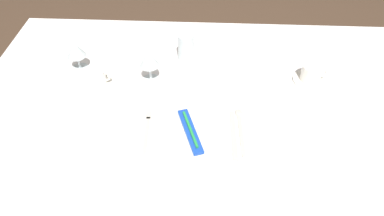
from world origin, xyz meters
name	(u,v)px	position (x,y,z in m)	size (l,w,h in m)	color
ground_plane	(199,198)	(0.00, 0.00, 0.00)	(6.00, 6.00, 0.00)	#4C3828
dining_table	(201,110)	(0.00, 0.00, 0.66)	(1.80, 1.11, 0.74)	white
dinner_plate	(190,134)	(-0.03, -0.21, 0.75)	(0.24, 0.24, 0.02)	white
toothbrush_package	(190,131)	(-0.03, -0.21, 0.77)	(0.10, 0.21, 0.02)	blue
fork_outer	(147,129)	(-0.19, -0.19, 0.74)	(0.03, 0.21, 0.00)	beige
dinner_knife	(234,136)	(0.12, -0.21, 0.74)	(0.02, 0.23, 0.00)	beige
spoon_soup	(240,126)	(0.14, -0.16, 0.74)	(0.03, 0.23, 0.01)	beige
saucer_left	(97,84)	(-0.42, 0.04, 0.74)	(0.13, 0.13, 0.01)	white
coffee_cup_left	(96,77)	(-0.42, 0.04, 0.78)	(0.10, 0.08, 0.06)	white
saucer_right	(309,80)	(0.44, 0.11, 0.74)	(0.13, 0.13, 0.01)	white
coffee_cup_right	(312,73)	(0.44, 0.11, 0.78)	(0.10, 0.08, 0.07)	white
wine_glass_centre	(149,60)	(-0.21, 0.08, 0.84)	(0.08, 0.08, 0.14)	silver
wine_glass_left	(76,51)	(-0.52, 0.15, 0.83)	(0.08, 0.08, 0.13)	silver
drink_tumbler	(186,49)	(-0.08, 0.24, 0.79)	(0.07, 0.07, 0.12)	silver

